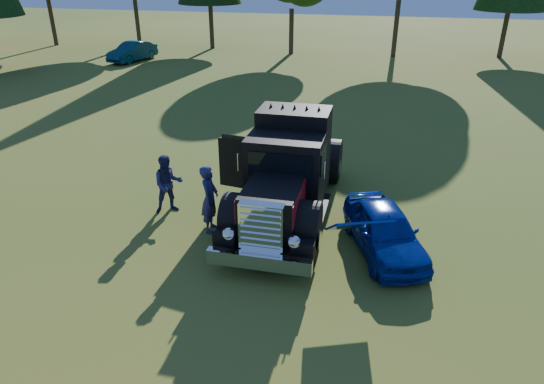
{
  "coord_description": "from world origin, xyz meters",
  "views": [
    {
      "loc": [
        3.56,
        -9.71,
        6.87
      ],
      "look_at": [
        0.88,
        1.78,
        1.18
      ],
      "focal_mm": 32.0,
      "sensor_mm": 36.0,
      "label": 1
    }
  ],
  "objects": [
    {
      "name": "diamond_t_truck",
      "position": [
        1.12,
        2.72,
        1.28
      ],
      "size": [
        3.37,
        7.16,
        3.0
      ],
      "color": "black",
      "rests_on": "ground"
    },
    {
      "name": "spectator_near",
      "position": [
        -0.78,
        1.41,
        0.97
      ],
      "size": [
        0.53,
        0.75,
        1.93
      ],
      "primitive_type": "imported",
      "rotation": [
        0.0,
        0.0,
        1.67
      ],
      "color": "#1C2A43",
      "rests_on": "ground"
    },
    {
      "name": "distant_teal_car",
      "position": [
        -14.84,
        23.76,
        0.69
      ],
      "size": [
        2.36,
        4.39,
        1.37
      ],
      "primitive_type": "imported",
      "rotation": [
        0.0,
        0.0,
        -0.23
      ],
      "color": "#092E3A",
      "rests_on": "ground"
    },
    {
      "name": "ground",
      "position": [
        0.0,
        0.0,
        0.0
      ],
      "size": [
        120.0,
        120.0,
        0.0
      ],
      "primitive_type": "plane",
      "color": "#34591A",
      "rests_on": "ground"
    },
    {
      "name": "hotrod_coupe",
      "position": [
        3.92,
        1.4,
        0.62
      ],
      "size": [
        2.68,
        4.18,
        1.89
      ],
      "color": "#0833B2",
      "rests_on": "ground"
    },
    {
      "name": "spectator_far",
      "position": [
        -2.36,
        2.21,
        0.89
      ],
      "size": [
        1.09,
        1.03,
        1.78
      ],
      "primitive_type": "imported",
      "rotation": [
        0.0,
        0.0,
        0.57
      ],
      "color": "navy",
      "rests_on": "ground"
    }
  ]
}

